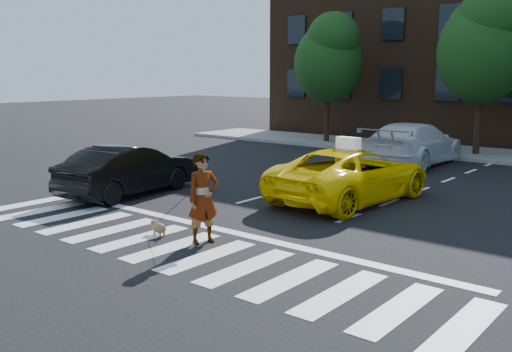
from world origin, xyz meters
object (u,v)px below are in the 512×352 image
Objects in this scene: taxi at (351,175)px; dog at (158,227)px; tree_mid at (484,41)px; woman at (203,199)px; white_suv at (414,144)px; tree_left at (329,55)px; black_sedan at (129,170)px.

dog is (-1.54, -5.72, -0.56)m from taxi.
taxi is at bearing 84.51° from dog.
tree_mid is 16.82m from woman.
tree_mid is 5.57m from white_suv.
tree_left is 11.65× the size of dog.
tree_left is 7.51m from tree_mid.
white_suv reaches higher than dog.
tree_mid reaches higher than woman.
woman is at bearing 151.33° from black_sedan.
dog is at bearing -94.91° from tree_mid.
woman is at bearing -90.86° from tree_mid.
dog is (-0.17, -12.95, -0.64)m from white_suv.
black_sedan is at bearing 85.45° from woman.
black_sedan is 4.63m from dog.
black_sedan is (-5.49, -3.35, -0.01)m from taxi.
dog is at bearing 79.22° from taxi.
black_sedan is 11.35m from white_suv.
white_suv is at bearing 22.67° from woman.
white_suv is (-1.25, -3.64, -4.02)m from tree_mid.
taxi is 0.94× the size of white_suv.
black_sedan is at bearing -81.47° from tree_left.
woman is (-0.36, -5.49, 0.21)m from taxi.
tree_left reaches higher than woman.
taxi is 9.62× the size of dog.
black_sedan is at bearing -110.68° from tree_mid.
white_suv is at bearing 98.85° from dog.
tree_mid is 3.73× the size of woman.
tree_mid is at bearing 94.70° from dog.
white_suv is at bearing -30.23° from tree_left.
tree_left reaches higher than dog.
taxi is 6.43m from black_sedan.
tree_left is at bearing 42.05° from woman.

